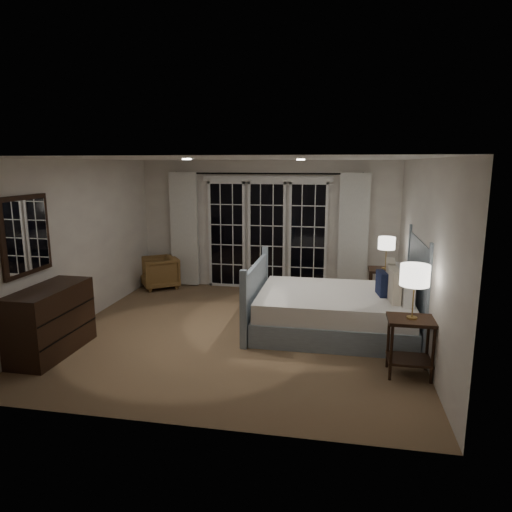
% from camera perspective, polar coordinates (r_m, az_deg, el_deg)
% --- Properties ---
extents(floor, '(5.00, 5.00, 0.00)m').
position_cam_1_polar(floor, '(6.82, -2.06, -9.44)').
color(floor, brown).
rests_on(floor, ground).
extents(ceiling, '(5.00, 5.00, 0.00)m').
position_cam_1_polar(ceiling, '(6.37, -2.23, 12.07)').
color(ceiling, silver).
rests_on(ceiling, wall_back).
extents(wall_left, '(0.02, 5.00, 2.50)m').
position_cam_1_polar(wall_left, '(7.43, -21.31, 1.53)').
color(wall_left, white).
rests_on(wall_left, floor).
extents(wall_right, '(0.02, 5.00, 2.50)m').
position_cam_1_polar(wall_right, '(6.42, 20.20, 0.15)').
color(wall_right, white).
rests_on(wall_right, floor).
extents(wall_back, '(5.00, 0.02, 2.50)m').
position_cam_1_polar(wall_back, '(8.90, 1.39, 3.83)').
color(wall_back, white).
rests_on(wall_back, floor).
extents(wall_front, '(5.00, 0.02, 2.50)m').
position_cam_1_polar(wall_front, '(4.14, -9.77, -5.28)').
color(wall_front, white).
rests_on(wall_front, floor).
extents(french_doors, '(2.50, 0.04, 2.20)m').
position_cam_1_polar(french_doors, '(8.89, 1.34, 2.77)').
color(french_doors, black).
rests_on(french_doors, wall_back).
extents(curtain_rod, '(3.50, 0.03, 0.03)m').
position_cam_1_polar(curtain_rod, '(8.73, 1.31, 10.27)').
color(curtain_rod, black).
rests_on(curtain_rod, wall_back).
extents(curtain_left, '(0.55, 0.10, 2.25)m').
position_cam_1_polar(curtain_left, '(9.21, -8.94, 3.32)').
color(curtain_left, white).
rests_on(curtain_left, curtain_rod).
extents(curtain_right, '(0.55, 0.10, 2.25)m').
position_cam_1_polar(curtain_right, '(8.69, 12.07, 2.73)').
color(curtain_right, white).
rests_on(curtain_right, curtain_rod).
extents(downlight_a, '(0.12, 0.12, 0.01)m').
position_cam_1_polar(downlight_a, '(6.84, 5.61, 11.90)').
color(downlight_a, white).
rests_on(downlight_a, ceiling).
extents(downlight_b, '(0.12, 0.12, 0.01)m').
position_cam_1_polar(downlight_b, '(6.15, -8.65, 11.89)').
color(downlight_b, white).
rests_on(downlight_b, ceiling).
extents(bed, '(2.39, 1.72, 1.40)m').
position_cam_1_polar(bed, '(6.82, 10.18, -6.53)').
color(bed, '#8597A0').
rests_on(bed, floor).
extents(nightstand_left, '(0.54, 0.43, 0.69)m').
position_cam_1_polar(nightstand_left, '(5.63, 18.75, -9.66)').
color(nightstand_left, black).
rests_on(nightstand_left, floor).
extents(nightstand_right, '(0.54, 0.43, 0.70)m').
position_cam_1_polar(nightstand_right, '(7.98, 15.76, -3.22)').
color(nightstand_right, black).
rests_on(nightstand_right, floor).
extents(lamp_left, '(0.33, 0.33, 0.63)m').
position_cam_1_polar(lamp_left, '(5.42, 19.24, -2.34)').
color(lamp_left, '#B28D47').
rests_on(lamp_left, nightstand_left).
extents(lamp_right, '(0.28, 0.28, 0.54)m').
position_cam_1_polar(lamp_right, '(7.85, 16.02, 1.50)').
color(lamp_right, '#B28D47').
rests_on(lamp_right, nightstand_right).
extents(armchair, '(0.95, 0.94, 0.63)m').
position_cam_1_polar(armchair, '(9.27, -11.98, -2.01)').
color(armchair, brown).
rests_on(armchair, floor).
extents(dresser, '(0.53, 1.25, 0.88)m').
position_cam_1_polar(dresser, '(6.51, -24.27, -7.38)').
color(dresser, black).
rests_on(dresser, floor).
extents(mirror, '(0.05, 0.85, 1.00)m').
position_cam_1_polar(mirror, '(6.40, -26.82, 2.31)').
color(mirror, black).
rests_on(mirror, wall_left).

